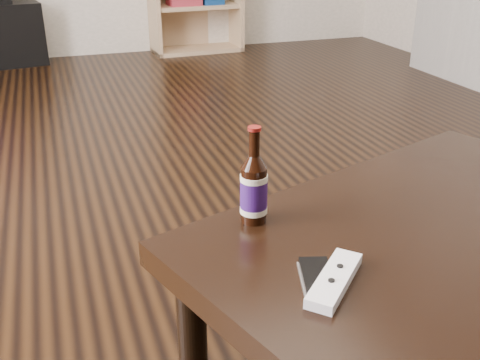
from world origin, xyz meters
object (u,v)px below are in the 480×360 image
object	(u,v)px
coffee_table	(432,243)
remote	(335,280)
beer_bottle	(254,189)
phone	(317,278)

from	to	relation	value
coffee_table	remote	distance (m)	0.34
coffee_table	beer_bottle	world-z (taller)	beer_bottle
phone	remote	bearing A→B (deg)	-18.40
coffee_table	remote	size ratio (longest dim) A/B	7.60
beer_bottle	phone	xyz separation A→B (m)	(0.03, -0.24, -0.06)
coffee_table	beer_bottle	size ratio (longest dim) A/B	5.82
phone	remote	size ratio (longest dim) A/B	0.75
beer_bottle	remote	distance (m)	0.28
phone	remote	world-z (taller)	remote
beer_bottle	remote	xyz separation A→B (m)	(0.05, -0.26, -0.06)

